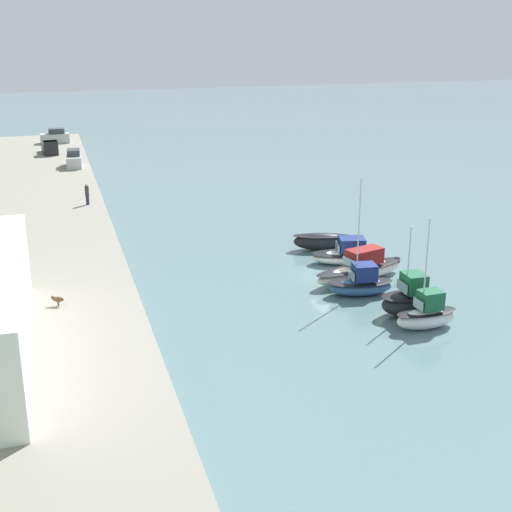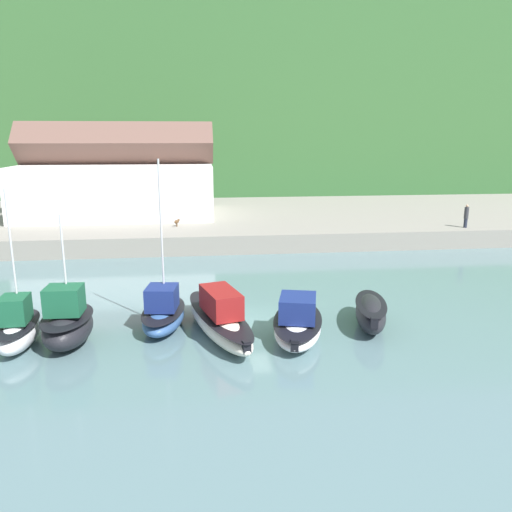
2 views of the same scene
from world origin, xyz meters
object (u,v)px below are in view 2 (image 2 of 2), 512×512
moored_boat_4 (298,322)px  person_on_quay (466,216)px  moored_boat_1 (68,323)px  dog_on_quay (177,222)px  moored_boat_3 (219,318)px  moored_boat_0 (18,328)px  moored_boat_5 (371,312)px  moored_boat_2 (163,313)px

moored_boat_4 → person_on_quay: (19.69, 19.79, 1.95)m
moored_boat_1 → moored_boat_4: bearing=-0.1°
moored_boat_1 → dog_on_quay: moored_boat_1 is taller
moored_boat_3 → moored_boat_0: bearing=166.4°
moored_boat_3 → moored_boat_5: bearing=-14.5°
moored_boat_4 → moored_boat_5: moored_boat_4 is taller
moored_boat_1 → moored_boat_3: (7.30, 0.39, -0.22)m
moored_boat_4 → moored_boat_3: bearing=-176.2°
moored_boat_5 → dog_on_quay: bearing=130.8°
dog_on_quay → person_on_quay: bearing=18.8°
moored_boat_1 → dog_on_quay: size_ratio=7.42×
moored_boat_5 → dog_on_quay: 25.09m
moored_boat_1 → dog_on_quay: 23.57m
moored_boat_4 → person_on_quay: size_ratio=3.01×
person_on_quay → moored_boat_3: bearing=-141.0°
moored_boat_1 → person_on_quay: (30.89, 19.48, 1.61)m
moored_boat_2 → moored_boat_3: moored_boat_2 is taller
moored_boat_4 → dog_on_quay: (-6.82, 23.45, 1.31)m
moored_boat_3 → moored_boat_4: bearing=-26.0°
person_on_quay → moored_boat_4: bearing=-134.9°
moored_boat_4 → moored_boat_5: size_ratio=1.27×
moored_boat_2 → person_on_quay: (26.46, 17.86, 1.87)m
moored_boat_5 → dog_on_quay: size_ratio=5.94×
moored_boat_0 → moored_boat_1: bearing=-2.7°
moored_boat_1 → dog_on_quay: (4.38, 23.14, 0.97)m
moored_boat_4 → dog_on_quay: 24.46m
moored_boat_0 → moored_boat_3: size_ratio=0.88×
moored_boat_1 → dog_on_quay: bearing=80.8°
moored_boat_1 → moored_boat_2: size_ratio=0.72×
moored_boat_0 → moored_boat_3: 9.59m
moored_boat_2 → moored_boat_4: bearing=-8.4°
moored_boat_0 → person_on_quay: moored_boat_0 is taller
dog_on_quay → moored_boat_5: bearing=-37.5°
person_on_quay → moored_boat_0: bearing=-149.6°
moored_boat_2 → moored_boat_4: moored_boat_2 is taller
moored_boat_4 → person_on_quay: bearing=59.1°
moored_boat_0 → moored_boat_4: size_ratio=1.17×
moored_boat_0 → dog_on_quay: bearing=71.4°
moored_boat_0 → moored_boat_5: bearing=-0.7°
moored_boat_3 → person_on_quay: size_ratio=3.99×
moored_boat_1 → person_on_quay: size_ratio=2.97×
moored_boat_3 → moored_boat_4: (3.90, -0.70, -0.12)m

